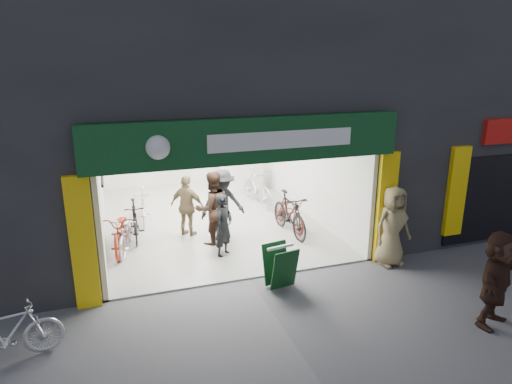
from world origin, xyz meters
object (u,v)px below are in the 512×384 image
bike_left_front (127,233)px  sandwich_board (280,265)px  pedestrian_near (392,226)px  bike_right_front (289,214)px  parked_bike (8,334)px

bike_left_front → sandwich_board: (2.89, -2.93, 0.02)m
pedestrian_near → bike_right_front: bearing=116.2°
parked_bike → pedestrian_near: pedestrian_near is taller
bike_left_front → sandwich_board: bike_left_front is taller
parked_bike → bike_left_front: bearing=-38.0°
parked_bike → pedestrian_near: 7.79m
sandwich_board → bike_right_front: bearing=54.3°
bike_left_front → bike_right_front: bearing=7.8°
pedestrian_near → bike_left_front: bearing=148.8°
bike_left_front → pedestrian_near: pedestrian_near is taller
bike_left_front → bike_right_front: bike_right_front is taller
pedestrian_near → sandwich_board: pedestrian_near is taller
parked_bike → sandwich_board: (4.89, 0.91, 0.00)m
bike_left_front → parked_bike: (-2.01, -3.84, 0.02)m
bike_left_front → sandwich_board: 4.11m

